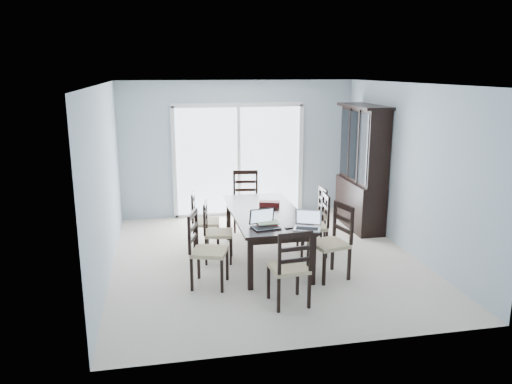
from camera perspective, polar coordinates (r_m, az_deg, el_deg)
floor at (r=7.61m, az=1.10°, el=-7.69°), size 5.00×5.00×0.00m
ceiling at (r=7.08m, az=1.20°, el=12.27°), size 5.00×5.00×0.00m
back_wall at (r=9.66m, az=-2.02°, el=4.94°), size 4.50×0.02×2.60m
wall_left at (r=7.12m, az=-16.85°, el=1.12°), size 0.02×5.00×2.60m
wall_right at (r=8.02m, az=17.08°, el=2.49°), size 0.02×5.00×2.60m
balcony at (r=10.91m, az=-2.80°, el=-1.28°), size 4.50×2.00×0.10m
railing at (r=11.74m, az=-3.55°, el=2.80°), size 4.50×0.06×1.10m
dining_table at (r=7.39m, az=1.12°, el=-2.83°), size 1.00×2.20×0.75m
china_hutch at (r=9.07m, az=12.03°, el=2.59°), size 0.50×1.38×2.20m
sliding_door at (r=9.67m, az=-1.99°, el=3.67°), size 2.52×0.05×2.18m
chair_left_near at (r=6.57m, az=-6.21°, el=-5.60°), size 0.56×0.55×1.16m
chair_left_mid at (r=7.41m, az=-4.99°, el=-3.77°), size 0.47×0.46×1.06m
chair_left_far at (r=7.92m, az=-6.41°, el=-2.54°), size 0.47×0.46×1.08m
chair_right_near at (r=6.90m, az=9.10°, el=-4.66°), size 0.55×0.54×1.18m
chair_right_mid at (r=7.70m, az=7.15°, el=-2.94°), size 0.47×0.46×1.11m
chair_right_far at (r=8.31m, az=6.94°, el=-1.91°), size 0.41×0.40×1.05m
chair_end_near at (r=5.97m, az=4.11°, el=-7.77°), size 0.47×0.48×1.14m
chair_end_far at (r=8.92m, az=-1.19°, el=-0.17°), size 0.51×0.52×1.20m
laptop_dark at (r=6.60m, az=1.14°, el=-3.68°), size 0.39×0.30×0.24m
laptop_silver at (r=6.58m, az=5.89°, el=-3.81°), size 0.42×0.36×0.24m
book_stack at (r=6.73m, az=1.28°, el=-3.63°), size 0.30×0.24×0.05m
cell_phone at (r=6.63m, az=3.87°, el=-4.10°), size 0.13×0.07×0.01m
game_box at (r=7.65m, az=1.55°, el=-1.35°), size 0.34×0.24×0.08m
hot_tub at (r=10.62m, az=-7.19°, el=1.06°), size 1.91×1.74×0.92m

